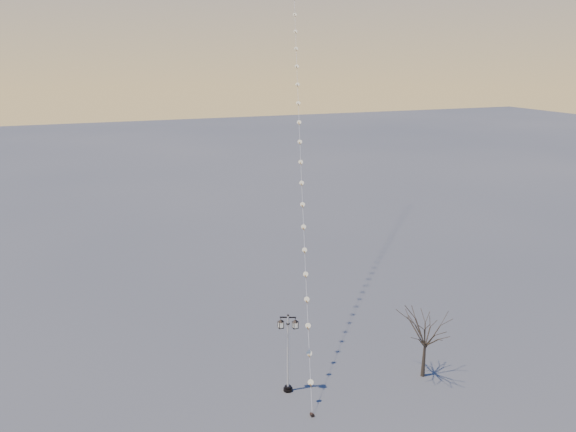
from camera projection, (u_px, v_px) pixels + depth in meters
name	position (u px, v px, depth m)	size (l,w,h in m)	color
ground	(297.00, 401.00, 31.74)	(300.00, 300.00, 0.00)	#4C4E4D
street_lamp	(288.00, 349.00, 31.96)	(1.19, 0.75, 4.95)	black
bare_tree	(426.00, 334.00, 33.44)	(2.49, 2.49, 4.13)	#352B1E
kite_train	(296.00, 24.00, 43.77)	(13.69, 38.75, 43.08)	black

